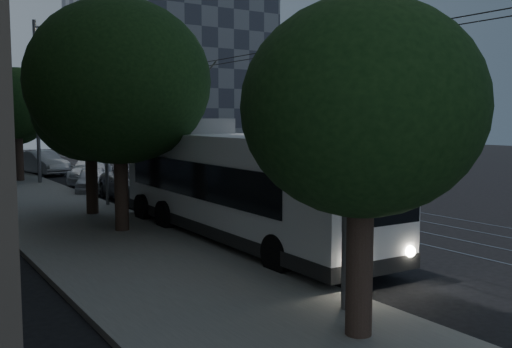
{
  "coord_description": "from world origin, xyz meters",
  "views": [
    {
      "loc": [
        -12.91,
        -13.16,
        3.71
      ],
      "look_at": [
        -1.87,
        3.89,
        1.75
      ],
      "focal_mm": 40.0,
      "sensor_mm": 36.0,
      "label": 1
    }
  ],
  "objects_px": {
    "pickup_silver": "(142,184)",
    "car_white_d": "(44,158)",
    "car_white_a": "(92,179)",
    "trolleybus": "(235,184)",
    "car_white_b": "(91,170)",
    "streetlamp_far": "(44,86)",
    "car_white_c": "(42,163)"
  },
  "relations": [
    {
      "from": "car_white_a",
      "to": "car_white_b",
      "type": "bearing_deg",
      "value": 92.23
    },
    {
      "from": "pickup_silver",
      "to": "trolleybus",
      "type": "bearing_deg",
      "value": -90.81
    },
    {
      "from": "car_white_b",
      "to": "streetlamp_far",
      "type": "relative_size",
      "value": 0.57
    },
    {
      "from": "pickup_silver",
      "to": "car_white_a",
      "type": "height_order",
      "value": "pickup_silver"
    },
    {
      "from": "car_white_c",
      "to": "trolleybus",
      "type": "bearing_deg",
      "value": -102.39
    },
    {
      "from": "trolleybus",
      "to": "car_white_d",
      "type": "bearing_deg",
      "value": 89.01
    },
    {
      "from": "car_white_c",
      "to": "car_white_d",
      "type": "xyz_separation_m",
      "value": [
        1.36,
        5.63,
        -0.03
      ]
    },
    {
      "from": "car_white_d",
      "to": "streetlamp_far",
      "type": "relative_size",
      "value": 0.49
    },
    {
      "from": "pickup_silver",
      "to": "car_white_d",
      "type": "relative_size",
      "value": 1.29
    },
    {
      "from": "pickup_silver",
      "to": "car_white_c",
      "type": "bearing_deg",
      "value": 96.93
    },
    {
      "from": "car_white_a",
      "to": "streetlamp_far",
      "type": "bearing_deg",
      "value": 121.28
    },
    {
      "from": "car_white_b",
      "to": "streetlamp_far",
      "type": "bearing_deg",
      "value": -167.09
    },
    {
      "from": "car_white_c",
      "to": "pickup_silver",
      "type": "bearing_deg",
      "value": -99.44
    },
    {
      "from": "car_white_a",
      "to": "car_white_c",
      "type": "height_order",
      "value": "car_white_c"
    },
    {
      "from": "pickup_silver",
      "to": "car_white_b",
      "type": "bearing_deg",
      "value": 91.17
    },
    {
      "from": "trolleybus",
      "to": "car_white_c",
      "type": "distance_m",
      "value": 24.6
    },
    {
      "from": "car_white_a",
      "to": "car_white_d",
      "type": "relative_size",
      "value": 0.89
    },
    {
      "from": "trolleybus",
      "to": "pickup_silver",
      "type": "height_order",
      "value": "trolleybus"
    },
    {
      "from": "car_white_a",
      "to": "car_white_b",
      "type": "relative_size",
      "value": 0.76
    },
    {
      "from": "car_white_a",
      "to": "car_white_b",
      "type": "xyz_separation_m",
      "value": [
        1.28,
        4.36,
        0.08
      ]
    },
    {
      "from": "car_white_c",
      "to": "streetlamp_far",
      "type": "height_order",
      "value": "streetlamp_far"
    },
    {
      "from": "car_white_a",
      "to": "streetlamp_far",
      "type": "height_order",
      "value": "streetlamp_far"
    },
    {
      "from": "pickup_silver",
      "to": "streetlamp_far",
      "type": "bearing_deg",
      "value": 106.0
    },
    {
      "from": "car_white_a",
      "to": "car_white_d",
      "type": "bearing_deg",
      "value": 103.85
    },
    {
      "from": "trolleybus",
      "to": "car_white_d",
      "type": "relative_size",
      "value": 2.83
    },
    {
      "from": "car_white_a",
      "to": "car_white_c",
      "type": "distance_m",
      "value": 10.95
    },
    {
      "from": "trolleybus",
      "to": "pickup_silver",
      "type": "bearing_deg",
      "value": 86.91
    },
    {
      "from": "car_white_a",
      "to": "trolleybus",
      "type": "bearing_deg",
      "value": -70.37
    },
    {
      "from": "pickup_silver",
      "to": "car_white_d",
      "type": "bearing_deg",
      "value": 92.23
    },
    {
      "from": "car_white_b",
      "to": "car_white_c",
      "type": "distance_m",
      "value": 6.72
    },
    {
      "from": "car_white_d",
      "to": "streetlamp_far",
      "type": "bearing_deg",
      "value": -104.89
    },
    {
      "from": "pickup_silver",
      "to": "car_white_b",
      "type": "relative_size",
      "value": 1.1
    }
  ]
}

